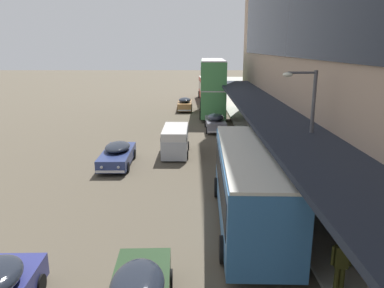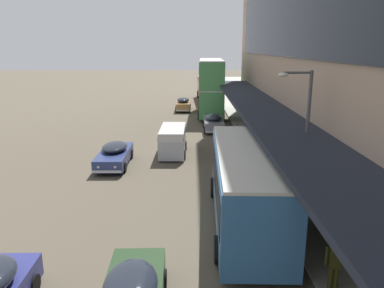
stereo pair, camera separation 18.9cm
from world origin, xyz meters
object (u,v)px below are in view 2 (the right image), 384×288
Objects in this scene: transit_bus_kerbside_front at (247,183)px; sedan_lead_near at (185,104)px; sedan_far_back at (215,122)px; vw_van at (174,139)px; transit_bus_kerbside_rear at (212,85)px; street_lamp at (304,131)px; sedan_oncoming_rear at (116,154)px; pedestrian_at_kerb at (336,262)px; transit_bus_kerbside_far at (210,88)px.

sedan_lead_near is (-3.37, 30.27, -1.17)m from transit_bus_kerbside_front.
sedan_far_back is 8.54m from vw_van.
transit_bus_kerbside_rear is 5.00m from sedan_lead_near.
vw_van is (-3.50, -16.13, -2.24)m from transit_bus_kerbside_rear.
street_lamp is (2.62, 1.21, 1.97)m from transit_bus_kerbside_front.
transit_bus_kerbside_front is 27.43m from transit_bus_kerbside_rear.
street_lamp reaches higher than transit_bus_kerbside_rear.
transit_bus_kerbside_front is at bearing -89.07° from sedan_far_back.
transit_bus_kerbside_rear is (-0.17, 27.39, 1.38)m from transit_bus_kerbside_front.
pedestrian_at_kerb is at bearing -54.80° from sedan_oncoming_rear.
transit_bus_kerbside_front is 5.15× the size of pedestrian_at_kerb.
vw_van is at bearing 35.36° from sedan_oncoming_rear.
transit_bus_kerbside_rear is 2.32× the size of sedan_lead_near.
transit_bus_kerbside_front is at bearing -155.18° from street_lamp.
transit_bus_kerbside_far is at bearing 92.68° from pedestrian_at_kerb.
sedan_far_back is at bearing 99.29° from street_lamp.
transit_bus_kerbside_far reaches higher than sedan_lead_near.
transit_bus_kerbside_far is 43.74m from pedestrian_at_kerb.
sedan_oncoming_rear is at bearing -111.03° from transit_bus_kerbside_rear.
sedan_lead_near is 19.01m from vw_van.
sedan_far_back is 0.94× the size of sedan_oncoming_rear.
street_lamp reaches higher than transit_bus_kerbside_front.
transit_bus_kerbside_front reaches higher than sedan_far_back.
transit_bus_kerbside_front reaches higher than pedestrian_at_kerb.
transit_bus_kerbside_front is 0.93× the size of transit_bus_kerbside_rear.
sedan_lead_near is (-3.19, 2.88, -2.55)m from transit_bus_kerbside_rear.
street_lamp is (2.93, -17.90, 3.14)m from sedan_far_back.
transit_bus_kerbside_far reaches higher than pedestrian_at_kerb.
transit_bus_kerbside_far is at bearing 68.51° from sedan_lead_near.
transit_bus_kerbside_front is 11.43m from sedan_oncoming_rear.
vw_van is (-0.31, -19.00, 0.31)m from sedan_lead_near.
sedan_oncoming_rear is at bearing -124.05° from sedan_far_back.
sedan_oncoming_rear is (-7.42, -30.27, -1.12)m from transit_bus_kerbside_far.
sedan_lead_near is 0.89× the size of sedan_oncoming_rear.
transit_bus_kerbside_far is at bearing 76.23° from sedan_oncoming_rear.
transit_bus_kerbside_rear is 5.57× the size of pedestrian_at_kerb.
sedan_lead_near is 0.97× the size of vw_van.
transit_bus_kerbside_far is 37.84m from street_lamp.
sedan_oncoming_rear is (-7.21, -18.76, -2.62)m from transit_bus_kerbside_rear.
street_lamp is (2.58, -37.69, 2.09)m from transit_bus_kerbside_far.
transit_bus_kerbside_far is at bearing 89.01° from sedan_far_back.
street_lamp is at bearing 24.82° from transit_bus_kerbside_front.
transit_bus_kerbside_rear reaches higher than sedan_oncoming_rear.
transit_bus_kerbside_rear reaches higher than pedestrian_at_kerb.
transit_bus_kerbside_front is 0.94× the size of transit_bus_kerbside_far.
street_lamp is (2.79, -26.18, 0.59)m from transit_bus_kerbside_rear.
transit_bus_kerbside_rear reaches higher than vw_van.
pedestrian_at_kerb is at bearing -87.32° from transit_bus_kerbside_far.
sedan_oncoming_rear is at bearing 143.41° from street_lamp.
sedan_oncoming_rear is 2.71× the size of pedestrian_at_kerb.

